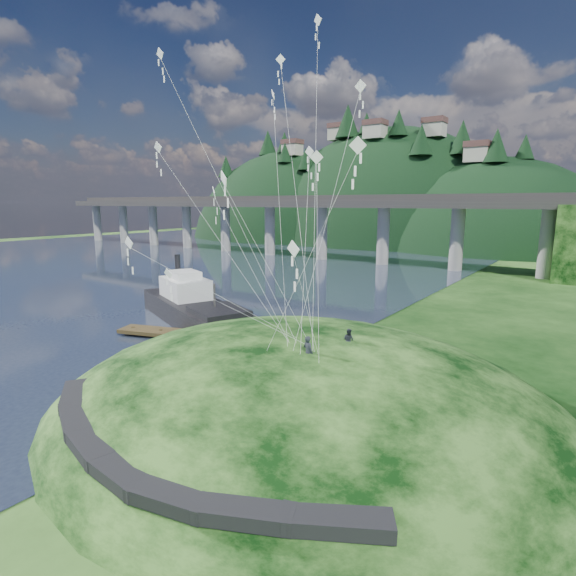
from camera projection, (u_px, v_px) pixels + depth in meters
The scene contains 10 objects.
ground at pixel (196, 389), 32.71m from camera, with size 320.00×320.00×0.00m, color black.
water at pixel (69, 265), 97.82m from camera, with size 240.00×240.00×0.00m, color #2D3953.
grass_hill at pixel (302, 428), 30.02m from camera, with size 36.00×32.00×13.00m.
footpath at pixel (148, 456), 20.27m from camera, with size 22.29×5.84×0.83m.
bridge at pixel (343, 219), 101.98m from camera, with size 160.00×11.00×15.00m.
far_ridge at pixel (371, 263), 156.60m from camera, with size 153.00×70.00×94.50m.
work_barge at pixel (194, 307), 50.48m from camera, with size 21.35×12.99×7.26m.
wooden_dock at pixel (189, 335), 44.47m from camera, with size 15.04×7.15×1.08m.
kite_flyers at pixel (329, 332), 26.67m from camera, with size 1.63×4.07×1.97m.
kite_swarm at pixel (247, 156), 28.49m from camera, with size 17.73×16.25×19.59m.
Camera 1 is at (23.37, -21.08, 13.37)m, focal length 28.00 mm.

